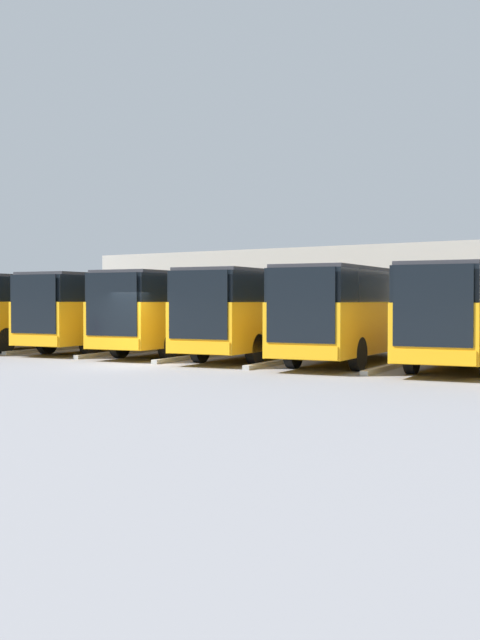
# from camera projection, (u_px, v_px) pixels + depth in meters

# --- Properties ---
(ground_plane) EXTENTS (600.00, 600.00, 0.00)m
(ground_plane) POSITION_uv_depth(u_px,v_px,m) (128.00, 365.00, 27.28)
(ground_plane) COLOR gray
(bus_1) EXTENTS (3.85, 11.01, 3.32)m
(bus_1) POSITION_uv_depth(u_px,v_px,m) (470.00, 311.00, 26.51)
(bus_1) COLOR orange
(bus_1) RESTS_ON ground_plane
(curb_divider_1) EXTENTS (1.10, 6.61, 0.15)m
(curb_divider_1) POSITION_uv_depth(u_px,v_px,m) (395.00, 365.00, 26.35)
(curb_divider_1) COLOR #9E9E99
(curb_divider_1) RESTS_ON ground_plane
(bus_2) EXTENTS (3.85, 11.01, 3.32)m
(bus_2) POSITION_uv_depth(u_px,v_px,m) (358.00, 311.00, 28.48)
(bus_2) COLOR orange
(bus_2) RESTS_ON ground_plane
(curb_divider_2) EXTENTS (1.10, 6.61, 0.15)m
(curb_divider_2) POSITION_uv_depth(u_px,v_px,m) (287.00, 361.00, 28.32)
(curb_divider_2) COLOR #9E9E99
(curb_divider_2) RESTS_ON ground_plane
(bus_3) EXTENTS (3.85, 11.01, 3.32)m
(bus_3) POSITION_uv_depth(u_px,v_px,m) (267.00, 310.00, 30.86)
(bus_3) COLOR orange
(bus_3) RESTS_ON ground_plane
(curb_divider_3) EXTENTS (1.10, 6.61, 0.15)m
(curb_divider_3) POSITION_uv_depth(u_px,v_px,m) (201.00, 356.00, 30.69)
(curb_divider_3) COLOR #9E9E99
(curb_divider_3) RESTS_ON ground_plane
(bus_4) EXTENTS (3.85, 11.01, 3.32)m
(bus_4) POSITION_uv_depth(u_px,v_px,m) (188.00, 309.00, 33.18)
(bus_4) COLOR orange
(bus_4) RESTS_ON ground_plane
(curb_divider_4) EXTENTS (1.10, 6.61, 0.15)m
(curb_divider_4) POSITION_uv_depth(u_px,v_px,m) (126.00, 352.00, 33.02)
(curb_divider_4) COLOR #9E9E99
(curb_divider_4) RESTS_ON ground_plane
(bus_5) EXTENTS (3.85, 11.01, 3.32)m
(bus_5) POSITION_uv_depth(u_px,v_px,m) (116.00, 309.00, 35.32)
(bus_5) COLOR orange
(bus_5) RESTS_ON ground_plane
(curb_divider_5) EXTENTS (1.10, 6.61, 0.15)m
(curb_divider_5) POSITION_uv_depth(u_px,v_px,m) (58.00, 349.00, 35.15)
(curb_divider_5) COLOR #9E9E99
(curb_divider_5) RESTS_ON ground_plane
(bus_6) EXTENTS (3.85, 11.01, 3.32)m
(bus_6) POSITION_uv_depth(u_px,v_px,m) (37.00, 308.00, 36.71)
(bus_6) COLOR orange
(bus_6) RESTS_ON ground_plane
(station_building) EXTENTS (33.33, 12.36, 4.99)m
(station_building) POSITION_uv_depth(u_px,v_px,m) (382.00, 294.00, 44.45)
(station_building) COLOR #A8A399
(station_building) RESTS_ON ground_plane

